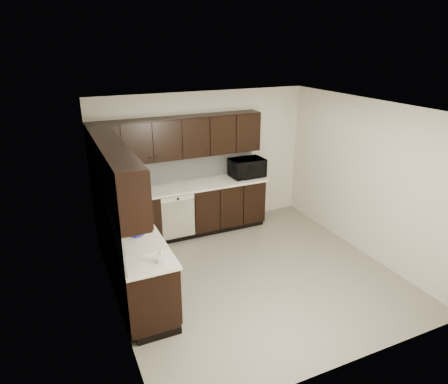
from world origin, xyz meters
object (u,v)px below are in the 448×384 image
Objects in this scene: blue_pitcher at (136,227)px; toaster_oven at (109,189)px; microwave at (247,168)px; sink at (139,245)px; storage_bin at (123,207)px.

toaster_oven is at bearing 79.67° from blue_pitcher.
microwave is 2.88m from blue_pitcher.
sink reaches higher than toaster_oven.
toaster_oven is at bearing 94.90° from storage_bin.
storage_bin is (-0.00, 0.96, 0.16)m from sink.
sink is at bearing -74.19° from toaster_oven.
blue_pitcher is at bearing -73.52° from toaster_oven.
storage_bin is 0.82m from blue_pitcher.
microwave is at bearing 12.70° from toaster_oven.
blue_pitcher reaches higher than sink.
storage_bin is 1.90× the size of blue_pitcher.
storage_bin is at bearing -71.57° from toaster_oven.
microwave is 2.50m from toaster_oven.
sink is 0.24m from blue_pitcher.
toaster_oven is (-2.50, 0.04, -0.04)m from microwave.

